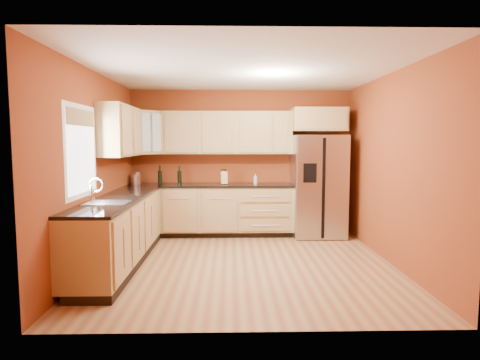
% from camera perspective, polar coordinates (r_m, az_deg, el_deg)
% --- Properties ---
extents(floor, '(4.00, 4.00, 0.00)m').
position_cam_1_polar(floor, '(5.62, 0.65, -11.77)').
color(floor, brown).
rests_on(floor, ground).
extents(ceiling, '(4.00, 4.00, 0.00)m').
position_cam_1_polar(ceiling, '(5.45, 0.68, 15.35)').
color(ceiling, silver).
rests_on(ceiling, wall_back).
extents(wall_back, '(4.00, 0.04, 2.60)m').
position_cam_1_polar(wall_back, '(7.38, 0.12, 2.62)').
color(wall_back, maroon).
rests_on(wall_back, floor).
extents(wall_front, '(4.00, 0.04, 2.60)m').
position_cam_1_polar(wall_front, '(3.39, 1.84, -0.67)').
color(wall_front, maroon).
rests_on(wall_front, floor).
extents(wall_left, '(0.04, 4.00, 2.60)m').
position_cam_1_polar(wall_left, '(5.67, -19.97, 1.46)').
color(wall_left, maroon).
rests_on(wall_left, floor).
extents(wall_right, '(0.04, 4.00, 2.60)m').
position_cam_1_polar(wall_right, '(5.80, 20.82, 1.51)').
color(wall_right, maroon).
rests_on(wall_right, floor).
extents(base_cabinets_back, '(2.90, 0.60, 0.88)m').
position_cam_1_polar(base_cabinets_back, '(7.18, -4.22, -4.39)').
color(base_cabinets_back, '#A1884E').
rests_on(base_cabinets_back, floor).
extents(base_cabinets_left, '(0.60, 2.80, 0.88)m').
position_cam_1_polar(base_cabinets_left, '(5.71, -16.81, -7.16)').
color(base_cabinets_left, '#A1884E').
rests_on(base_cabinets_left, floor).
extents(countertop_back, '(2.90, 0.62, 0.04)m').
position_cam_1_polar(countertop_back, '(7.10, -4.25, -0.74)').
color(countertop_back, black).
rests_on(countertop_back, base_cabinets_back).
extents(countertop_left, '(0.62, 2.80, 0.04)m').
position_cam_1_polar(countertop_left, '(5.62, -16.84, -2.58)').
color(countertop_left, black).
rests_on(countertop_left, base_cabinets_left).
extents(upper_cabinets_back, '(2.30, 0.33, 0.75)m').
position_cam_1_polar(upper_cabinets_back, '(7.20, -1.84, 6.73)').
color(upper_cabinets_back, '#A1884E').
rests_on(upper_cabinets_back, wall_back).
extents(upper_cabinets_left, '(0.33, 1.35, 0.75)m').
position_cam_1_polar(upper_cabinets_left, '(6.31, -16.58, 6.69)').
color(upper_cabinets_left, '#A1884E').
rests_on(upper_cabinets_left, wall_left).
extents(corner_upper_cabinet, '(0.67, 0.67, 0.75)m').
position_cam_1_polar(corner_upper_cabinet, '(7.19, -13.32, 6.59)').
color(corner_upper_cabinet, '#A1884E').
rests_on(corner_upper_cabinet, wall_back).
extents(over_fridge_cabinet, '(0.92, 0.60, 0.40)m').
position_cam_1_polar(over_fridge_cabinet, '(7.24, 11.05, 8.40)').
color(over_fridge_cabinet, '#A1884E').
rests_on(over_fridge_cabinet, wall_back).
extents(refrigerator, '(0.90, 0.75, 1.78)m').
position_cam_1_polar(refrigerator, '(7.20, 11.01, -0.83)').
color(refrigerator, silver).
rests_on(refrigerator, floor).
extents(window, '(0.03, 0.90, 1.00)m').
position_cam_1_polar(window, '(5.19, -21.61, 3.83)').
color(window, white).
rests_on(window, wall_left).
extents(sink_faucet, '(0.50, 0.42, 0.30)m').
position_cam_1_polar(sink_faucet, '(5.12, -18.38, -1.47)').
color(sink_faucet, silver).
rests_on(sink_faucet, countertop_left).
extents(canister_left, '(0.13, 0.13, 0.17)m').
position_cam_1_polar(canister_left, '(7.21, -14.66, 0.04)').
color(canister_left, silver).
rests_on(canister_left, countertop_back).
extents(canister_right, '(0.16, 0.16, 0.21)m').
position_cam_1_polar(canister_right, '(7.32, -14.45, 0.27)').
color(canister_right, silver).
rests_on(canister_right, countertop_back).
extents(wine_bottle_a, '(0.10, 0.10, 0.33)m').
position_cam_1_polar(wine_bottle_a, '(7.22, -11.31, 0.75)').
color(wine_bottle_a, black).
rests_on(wine_bottle_a, countertop_back).
extents(wine_bottle_b, '(0.10, 0.10, 0.33)m').
position_cam_1_polar(wine_bottle_b, '(7.11, -8.60, 0.70)').
color(wine_bottle_b, black).
rests_on(wine_bottle_b, countertop_back).
extents(knife_block, '(0.12, 0.12, 0.22)m').
position_cam_1_polar(knife_block, '(7.04, -2.29, 0.29)').
color(knife_block, tan).
rests_on(knife_block, countertop_back).
extents(soap_dispenser, '(0.06, 0.06, 0.18)m').
position_cam_1_polar(soap_dispenser, '(7.10, 2.19, 0.14)').
color(soap_dispenser, silver).
rests_on(soap_dispenser, countertop_back).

